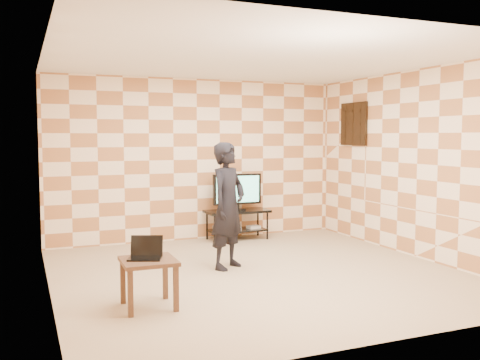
% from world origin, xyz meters
% --- Properties ---
extents(floor, '(5.00, 5.00, 0.00)m').
position_xyz_m(floor, '(0.00, 0.00, 0.00)').
color(floor, tan).
rests_on(floor, ground).
extents(wall_back, '(5.00, 0.02, 2.70)m').
position_xyz_m(wall_back, '(0.00, 2.50, 1.35)').
color(wall_back, '#FFE3BE').
rests_on(wall_back, ground).
extents(wall_front, '(5.00, 0.02, 2.70)m').
position_xyz_m(wall_front, '(0.00, -2.50, 1.35)').
color(wall_front, '#FFE3BE').
rests_on(wall_front, ground).
extents(wall_left, '(0.02, 5.00, 2.70)m').
position_xyz_m(wall_left, '(-2.50, 0.00, 1.35)').
color(wall_left, '#FFE3BE').
rests_on(wall_left, ground).
extents(wall_right, '(0.02, 5.00, 2.70)m').
position_xyz_m(wall_right, '(2.50, 0.00, 1.35)').
color(wall_right, '#FFE3BE').
rests_on(wall_right, ground).
extents(ceiling, '(5.00, 5.00, 0.02)m').
position_xyz_m(ceiling, '(0.00, 0.00, 2.70)').
color(ceiling, white).
rests_on(ceiling, wall_back).
extents(wall_art, '(0.04, 0.72, 0.72)m').
position_xyz_m(wall_art, '(2.47, 1.55, 1.95)').
color(wall_art, black).
rests_on(wall_art, wall_right).
extents(tv_stand, '(1.07, 0.48, 0.50)m').
position_xyz_m(tv_stand, '(0.60, 2.18, 0.37)').
color(tv_stand, black).
rests_on(tv_stand, floor).
extents(tv, '(0.85, 0.17, 0.62)m').
position_xyz_m(tv, '(0.60, 2.18, 0.84)').
color(tv, black).
rests_on(tv, tv_stand).
extents(dvd_player, '(0.42, 0.31, 0.07)m').
position_xyz_m(dvd_player, '(0.41, 2.17, 0.21)').
color(dvd_player, '#B0B0B2').
rests_on(dvd_player, tv_stand).
extents(game_console, '(0.23, 0.19, 0.05)m').
position_xyz_m(game_console, '(0.89, 2.16, 0.20)').
color(game_console, silver).
rests_on(game_console, tv_stand).
extents(side_table, '(0.55, 0.55, 0.50)m').
position_xyz_m(side_table, '(-1.59, -0.81, 0.41)').
color(side_table, '#3E2215').
rests_on(side_table, floor).
extents(laptop, '(0.40, 0.37, 0.22)m').
position_xyz_m(laptop, '(-1.60, -0.75, 0.55)').
color(laptop, black).
rests_on(laptop, side_table).
extents(person, '(0.73, 0.68, 1.67)m').
position_xyz_m(person, '(-0.25, 0.41, 0.83)').
color(person, black).
rests_on(person, floor).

